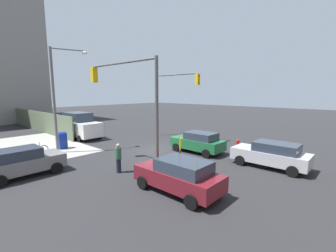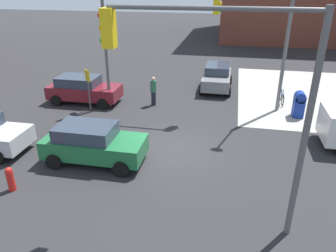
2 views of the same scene
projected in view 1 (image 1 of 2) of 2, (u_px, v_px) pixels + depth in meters
name	position (u px, v px, depth m)	size (l,w,h in m)	color
ground_plane	(157.00, 150.00, 18.40)	(120.00, 120.00, 0.00)	#28282B
construction_fence	(31.00, 119.00, 29.04)	(23.73, 0.12, 2.40)	#607056
traffic_signal_nw_corner	(127.00, 92.00, 13.04)	(6.33, 0.36, 6.50)	#59595B
traffic_signal_se_corner	(172.00, 93.00, 22.57)	(5.60, 0.36, 6.50)	#59595B
street_lamp_corner	(59.00, 92.00, 17.08)	(1.08, 2.57, 8.00)	slate
warning_sign_two_way	(180.00, 151.00, 11.86)	(0.48, 0.48, 2.40)	#4C4C4C
mailbox_blue	(62.00, 140.00, 18.73)	(0.56, 0.64, 1.43)	navy
fire_hydrant	(238.00, 145.00, 18.09)	(0.26, 0.26, 0.94)	red
hatchback_gray	(23.00, 162.00, 12.56)	(2.02, 4.00, 1.62)	slate
coupe_green	(198.00, 142.00, 17.57)	(4.13, 2.02, 1.62)	#1E6638
hatchback_maroon	(179.00, 175.00, 10.53)	(4.31, 2.02, 1.62)	maroon
sedan_silver	(271.00, 154.00, 14.04)	(4.50, 2.02, 1.62)	#B7BABF
van_white_delivery	(80.00, 126.00, 23.17)	(5.40, 2.32, 2.62)	white
pedestrian_crossing	(118.00, 158.00, 13.12)	(0.36, 0.36, 1.74)	#2D664C
bicycle_leaning_on_fence	(36.00, 151.00, 16.78)	(0.05, 1.75, 0.97)	black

